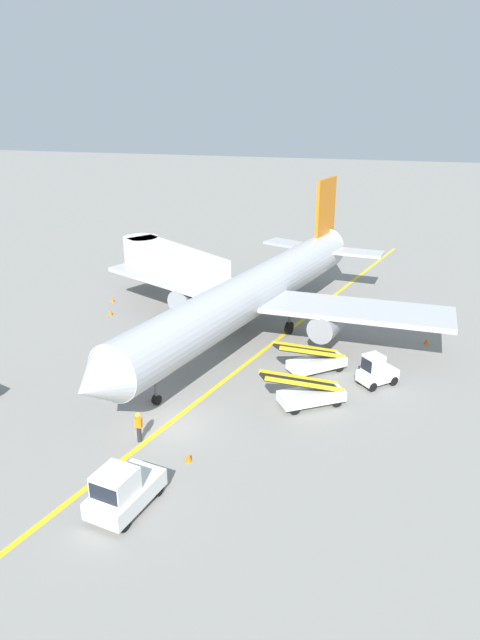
{
  "coord_description": "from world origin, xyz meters",
  "views": [
    {
      "loc": [
        11.08,
        -25.01,
        16.68
      ],
      "look_at": [
        1.21,
        10.06,
        2.5
      ],
      "focal_mm": 32.02,
      "sensor_mm": 36.0,
      "label": 1
    }
  ],
  "objects_px": {
    "safety_cone_nose_left": "(188,457)",
    "safety_cone_tail_area": "(427,341)",
    "pushback_tug": "(123,491)",
    "safety_cone_nose_right": "(111,313)",
    "airliner": "(255,292)",
    "jet_bridge": "(167,260)",
    "baggage_tug_near_wing": "(376,372)",
    "ground_crew_marshaller": "(139,426)",
    "safety_cone_wingtip_right": "(198,345)",
    "belt_loader_aft_hold": "(315,361)",
    "safety_cone_wingtip_left": "(112,300)",
    "belt_loader_forward_hold": "(309,394)"
  },
  "relations": [
    {
      "from": "belt_loader_aft_hold",
      "to": "safety_cone_wingtip_left",
      "type": "distance_m",
      "value": 21.16
    },
    {
      "from": "ground_crew_marshaller",
      "to": "jet_bridge",
      "type": "bearing_deg",
      "value": 108.61
    },
    {
      "from": "belt_loader_forward_hold",
      "to": "belt_loader_aft_hold",
      "type": "height_order",
      "value": "same"
    },
    {
      "from": "jet_bridge",
      "to": "airliner",
      "type": "bearing_deg",
      "value": -32.24
    },
    {
      "from": "safety_cone_wingtip_right",
      "to": "ground_crew_marshaller",
      "type": "bearing_deg",
      "value": -84.85
    },
    {
      "from": "pushback_tug",
      "to": "baggage_tug_near_wing",
      "type": "relative_size",
      "value": 1.47
    },
    {
      "from": "airliner",
      "to": "jet_bridge",
      "type": "relative_size",
      "value": 2.92
    },
    {
      "from": "pushback_tug",
      "to": "ground_crew_marshaller",
      "type": "relative_size",
      "value": 2.28
    },
    {
      "from": "safety_cone_nose_left",
      "to": "baggage_tug_near_wing",
      "type": "bearing_deg",
      "value": 51.96
    },
    {
      "from": "ground_crew_marshaller",
      "to": "safety_cone_tail_area",
      "type": "xyz_separation_m",
      "value": [
        14.69,
        17.29,
        -0.69
      ]
    },
    {
      "from": "belt_loader_aft_hold",
      "to": "safety_cone_nose_left",
      "type": "xyz_separation_m",
      "value": [
        -4.48,
        -11.49,
        -0.56
      ]
    },
    {
      "from": "safety_cone_wingtip_left",
      "to": "pushback_tug",
      "type": "bearing_deg",
      "value": -61.5
    },
    {
      "from": "safety_cone_wingtip_left",
      "to": "safety_cone_tail_area",
      "type": "relative_size",
      "value": 1.0
    },
    {
      "from": "belt_loader_forward_hold",
      "to": "safety_cone_nose_right",
      "type": "relative_size",
      "value": 10.98
    },
    {
      "from": "pushback_tug",
      "to": "airliner",
      "type": "bearing_deg",
      "value": 88.43
    },
    {
      "from": "airliner",
      "to": "ground_crew_marshaller",
      "type": "height_order",
      "value": "airliner"
    },
    {
      "from": "safety_cone_tail_area",
      "to": "safety_cone_wingtip_right",
      "type": "bearing_deg",
      "value": -161.72
    },
    {
      "from": "pushback_tug",
      "to": "safety_cone_nose_right",
      "type": "height_order",
      "value": "pushback_tug"
    },
    {
      "from": "baggage_tug_near_wing",
      "to": "jet_bridge",
      "type": "bearing_deg",
      "value": 147.78
    },
    {
      "from": "airliner",
      "to": "belt_loader_aft_hold",
      "type": "distance_m",
      "value": 7.81
    },
    {
      "from": "safety_cone_wingtip_left",
      "to": "safety_cone_wingtip_right",
      "type": "relative_size",
      "value": 1.0
    },
    {
      "from": "safety_cone_nose_right",
      "to": "safety_cone_tail_area",
      "type": "bearing_deg",
      "value": 2.05
    },
    {
      "from": "pushback_tug",
      "to": "safety_cone_wingtip_right",
      "type": "relative_size",
      "value": 8.82
    },
    {
      "from": "safety_cone_wingtip_right",
      "to": "safety_cone_tail_area",
      "type": "xyz_separation_m",
      "value": [
        15.77,
        5.21,
        0.0
      ]
    },
    {
      "from": "airliner",
      "to": "jet_bridge",
      "type": "height_order",
      "value": "airliner"
    },
    {
      "from": "baggage_tug_near_wing",
      "to": "safety_cone_tail_area",
      "type": "relative_size",
      "value": 5.99
    },
    {
      "from": "pushback_tug",
      "to": "safety_cone_nose_left",
      "type": "distance_m",
      "value": 4.41
    },
    {
      "from": "baggage_tug_near_wing",
      "to": "safety_cone_wingtip_left",
      "type": "height_order",
      "value": "baggage_tug_near_wing"
    },
    {
      "from": "belt_loader_forward_hold",
      "to": "belt_loader_aft_hold",
      "type": "bearing_deg",
      "value": 94.39
    },
    {
      "from": "jet_bridge",
      "to": "baggage_tug_near_wing",
      "type": "relative_size",
      "value": 4.53
    },
    {
      "from": "pushback_tug",
      "to": "safety_cone_nose_right",
      "type": "distance_m",
      "value": 24.53
    },
    {
      "from": "jet_bridge",
      "to": "safety_cone_nose_right",
      "type": "xyz_separation_m",
      "value": [
        -3.03,
        -5.1,
        -3.32
      ]
    },
    {
      "from": "belt_loader_aft_hold",
      "to": "safety_cone_nose_right",
      "type": "xyz_separation_m",
      "value": [
        -17.82,
        5.86,
        -0.56
      ]
    },
    {
      "from": "safety_cone_wingtip_left",
      "to": "safety_cone_wingtip_right",
      "type": "bearing_deg",
      "value": -34.71
    },
    {
      "from": "airliner",
      "to": "safety_cone_wingtip_right",
      "type": "height_order",
      "value": "airliner"
    },
    {
      "from": "jet_bridge",
      "to": "pushback_tug",
      "type": "relative_size",
      "value": 3.08
    },
    {
      "from": "airliner",
      "to": "safety_cone_wingtip_left",
      "type": "xyz_separation_m",
      "value": [
        -13.84,
        3.84,
        -3.2
      ]
    },
    {
      "from": "belt_loader_aft_hold",
      "to": "safety_cone_nose_left",
      "type": "relative_size",
      "value": 10.39
    },
    {
      "from": "safety_cone_nose_left",
      "to": "safety_cone_tail_area",
      "type": "bearing_deg",
      "value": 57.52
    },
    {
      "from": "ground_crew_marshaller",
      "to": "safety_cone_nose_left",
      "type": "bearing_deg",
      "value": -17.35
    },
    {
      "from": "safety_cone_nose_right",
      "to": "safety_cone_wingtip_left",
      "type": "relative_size",
      "value": 1.0
    },
    {
      "from": "pushback_tug",
      "to": "safety_cone_tail_area",
      "type": "bearing_deg",
      "value": 59.66
    },
    {
      "from": "baggage_tug_near_wing",
      "to": "safety_cone_tail_area",
      "type": "xyz_separation_m",
      "value": [
        3.25,
        7.56,
        -0.71
      ]
    },
    {
      "from": "safety_cone_wingtip_right",
      "to": "safety_cone_tail_area",
      "type": "distance_m",
      "value": 16.61
    },
    {
      "from": "safety_cone_nose_left",
      "to": "safety_cone_wingtip_right",
      "type": "distance_m",
      "value": 13.68
    },
    {
      "from": "airliner",
      "to": "safety_cone_nose_right",
      "type": "relative_size",
      "value": 79.39
    },
    {
      "from": "safety_cone_wingtip_right",
      "to": "pushback_tug",
      "type": "bearing_deg",
      "value": -81.03
    },
    {
      "from": "baggage_tug_near_wing",
      "to": "pushback_tug",
      "type": "bearing_deg",
      "value": -123.61
    },
    {
      "from": "baggage_tug_near_wing",
      "to": "safety_cone_nose_left",
      "type": "xyz_separation_m",
      "value": [
        -8.36,
        -10.69,
        -0.71
      ]
    },
    {
      "from": "baggage_tug_near_wing",
      "to": "safety_cone_tail_area",
      "type": "distance_m",
      "value": 8.26
    }
  ]
}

